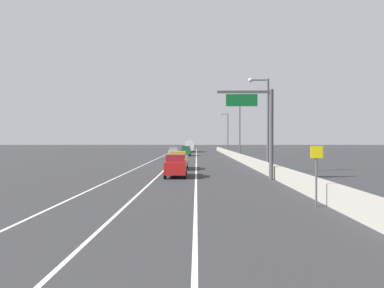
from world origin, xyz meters
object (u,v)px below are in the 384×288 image
(box_truck, at_px, (189,146))
(lamp_post_right_third, at_px, (238,127))
(overhead_sign_gantry, at_px, (262,123))
(lamp_post_right_second, at_px, (265,118))
(car_silver_3, at_px, (173,152))
(car_red_1, at_px, (176,166))
(lamp_post_right_fourth, at_px, (227,131))
(car_yellow_0, at_px, (179,160))
(car_green_2, at_px, (186,151))
(speed_advisory_sign, at_px, (316,171))

(box_truck, bearing_deg, lamp_post_right_third, -75.77)
(overhead_sign_gantry, xyz_separation_m, lamp_post_right_second, (1.57, 6.17, 0.84))
(car_silver_3, bearing_deg, box_truck, 83.46)
(overhead_sign_gantry, distance_m, car_red_1, 8.43)
(lamp_post_right_fourth, bearing_deg, car_yellow_0, -103.13)
(car_green_2, relative_size, car_silver_3, 0.94)
(car_red_1, bearing_deg, box_truck, 90.13)
(lamp_post_right_second, xyz_separation_m, lamp_post_right_fourth, (0.07, 42.56, 0.00))
(box_truck, bearing_deg, car_yellow_0, -90.03)
(overhead_sign_gantry, distance_m, car_silver_3, 40.30)
(car_red_1, height_order, box_truck, box_truck)
(car_yellow_0, relative_size, box_truck, 0.57)
(car_green_2, xyz_separation_m, box_truck, (0.22, 22.08, 0.75))
(lamp_post_right_third, height_order, box_truck, lamp_post_right_third)
(overhead_sign_gantry, height_order, box_truck, overhead_sign_gantry)
(overhead_sign_gantry, distance_m, box_truck, 63.57)
(car_yellow_0, bearing_deg, lamp_post_right_second, -20.69)
(lamp_post_right_fourth, bearing_deg, lamp_post_right_third, -90.21)
(lamp_post_right_second, xyz_separation_m, lamp_post_right_third, (-0.00, 21.28, 0.00))
(speed_advisory_sign, distance_m, lamp_post_right_third, 38.44)
(car_green_2, distance_m, box_truck, 22.09)
(lamp_post_right_second, height_order, car_yellow_0, lamp_post_right_second)
(speed_advisory_sign, height_order, car_yellow_0, speed_advisory_sign)
(overhead_sign_gantry, distance_m, car_green_2, 41.85)
(car_green_2, xyz_separation_m, car_silver_3, (-2.56, -2.19, -0.11))
(car_yellow_0, xyz_separation_m, box_truck, (0.03, 53.47, 0.77))
(lamp_post_right_fourth, relative_size, car_green_2, 2.34)
(lamp_post_right_second, relative_size, car_yellow_0, 2.02)
(car_green_2, distance_m, car_silver_3, 3.37)
(speed_advisory_sign, xyz_separation_m, car_red_1, (-7.76, 12.71, -0.75))
(car_green_2, bearing_deg, overhead_sign_gantry, -79.38)
(lamp_post_right_third, height_order, car_red_1, lamp_post_right_third)
(lamp_post_right_second, xyz_separation_m, car_red_1, (-8.89, -4.25, -4.56))
(overhead_sign_gantry, height_order, car_yellow_0, overhead_sign_gantry)
(car_green_2, bearing_deg, car_silver_3, -139.43)
(speed_advisory_sign, xyz_separation_m, car_green_2, (-8.13, 51.76, -0.73))
(car_green_2, bearing_deg, lamp_post_right_second, -75.11)
(car_yellow_0, bearing_deg, overhead_sign_gantry, -52.01)
(car_red_1, distance_m, car_silver_3, 36.98)
(speed_advisory_sign, bearing_deg, box_truck, 96.11)
(overhead_sign_gantry, relative_size, car_red_1, 1.77)
(car_red_1, bearing_deg, lamp_post_right_second, 25.55)
(car_yellow_0, bearing_deg, speed_advisory_sign, -68.73)
(speed_advisory_sign, distance_m, box_truck, 74.26)
(lamp_post_right_second, relative_size, car_silver_3, 2.20)
(car_red_1, bearing_deg, car_green_2, 90.54)
(lamp_post_right_fourth, bearing_deg, speed_advisory_sign, -91.15)
(overhead_sign_gantry, height_order, lamp_post_right_fourth, lamp_post_right_fourth)
(overhead_sign_gantry, bearing_deg, lamp_post_right_second, 75.73)
(lamp_post_right_fourth, xyz_separation_m, car_red_1, (-8.96, -46.81, -4.56))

